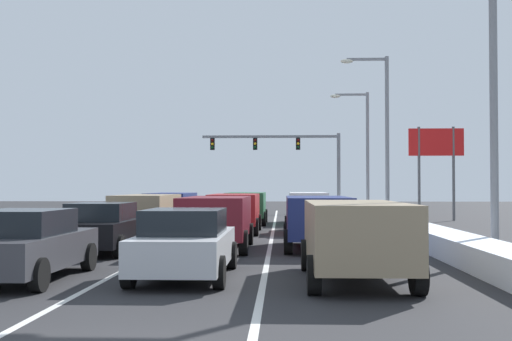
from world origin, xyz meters
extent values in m
plane|color=#28282B|center=(0.00, 17.31, 0.00)|extent=(120.00, 120.00, 0.00)
cube|color=silver|center=(1.70, 21.63, 0.00)|extent=(0.14, 47.59, 0.01)
cube|color=silver|center=(-1.70, 21.63, 0.00)|extent=(0.14, 47.59, 0.01)
cube|color=silver|center=(7.00, 21.63, 0.32)|extent=(1.28, 47.59, 0.64)
cube|color=silver|center=(-7.00, 21.63, 0.25)|extent=(1.79, 47.59, 0.49)
cube|color=#937F60|center=(3.63, 6.62, 1.04)|extent=(1.95, 4.90, 1.25)
cube|color=black|center=(3.63, 4.21, 1.32)|extent=(1.56, 0.06, 0.55)
cube|color=red|center=(2.85, 4.22, 0.94)|extent=(0.20, 0.08, 0.28)
cube|color=red|center=(4.41, 4.22, 0.94)|extent=(0.20, 0.08, 0.28)
cylinder|color=black|center=(2.68, 8.32, 0.37)|extent=(0.25, 0.74, 0.74)
cylinder|color=black|center=(4.59, 8.32, 0.37)|extent=(0.25, 0.74, 0.74)
cylinder|color=black|center=(2.68, 4.92, 0.37)|extent=(0.25, 0.74, 0.74)
cylinder|color=black|center=(4.59, 4.92, 0.37)|extent=(0.25, 0.74, 0.74)
cube|color=navy|center=(3.23, 13.59, 1.04)|extent=(1.95, 4.90, 1.25)
cube|color=black|center=(3.23, 11.18, 1.32)|extent=(1.56, 0.06, 0.55)
cube|color=red|center=(2.45, 11.19, 0.94)|extent=(0.20, 0.08, 0.28)
cube|color=red|center=(4.01, 11.19, 0.94)|extent=(0.20, 0.08, 0.28)
cylinder|color=black|center=(2.28, 15.29, 0.37)|extent=(0.25, 0.74, 0.74)
cylinder|color=black|center=(4.19, 15.29, 0.37)|extent=(0.25, 0.74, 0.74)
cylinder|color=black|center=(2.28, 11.89, 0.37)|extent=(0.25, 0.74, 0.74)
cylinder|color=black|center=(4.19, 11.89, 0.37)|extent=(0.25, 0.74, 0.74)
cube|color=slate|center=(3.23, 20.59, 0.63)|extent=(1.82, 4.50, 0.70)
cube|color=black|center=(3.23, 20.44, 1.23)|extent=(1.64, 2.20, 0.55)
cube|color=red|center=(2.54, 18.39, 0.75)|extent=(0.24, 0.08, 0.14)
cube|color=red|center=(3.92, 18.39, 0.75)|extent=(0.24, 0.08, 0.14)
cylinder|color=black|center=(2.34, 22.14, 0.33)|extent=(0.22, 0.66, 0.66)
cylinder|color=black|center=(4.12, 22.14, 0.33)|extent=(0.22, 0.66, 0.66)
cylinder|color=black|center=(2.34, 19.04, 0.33)|extent=(0.22, 0.66, 0.66)
cylinder|color=black|center=(4.12, 19.04, 0.33)|extent=(0.22, 0.66, 0.66)
cube|color=silver|center=(3.50, 27.52, 1.04)|extent=(1.95, 4.90, 1.25)
cube|color=black|center=(3.50, 25.11, 1.32)|extent=(1.56, 0.06, 0.55)
cube|color=red|center=(2.72, 25.12, 0.94)|extent=(0.20, 0.08, 0.28)
cube|color=red|center=(4.28, 25.12, 0.94)|extent=(0.20, 0.08, 0.28)
cylinder|color=black|center=(2.54, 29.22, 0.37)|extent=(0.25, 0.74, 0.74)
cylinder|color=black|center=(4.45, 29.22, 0.37)|extent=(0.25, 0.74, 0.74)
cylinder|color=black|center=(2.54, 25.82, 0.37)|extent=(0.25, 0.74, 0.74)
cylinder|color=black|center=(4.45, 25.82, 0.37)|extent=(0.25, 0.74, 0.74)
cube|color=#B7BABF|center=(-0.02, 7.04, 0.63)|extent=(1.82, 4.50, 0.70)
cube|color=black|center=(-0.02, 6.89, 1.23)|extent=(1.64, 2.20, 0.55)
cube|color=red|center=(-0.72, 4.84, 0.75)|extent=(0.24, 0.08, 0.14)
cube|color=red|center=(0.67, 4.84, 0.75)|extent=(0.24, 0.08, 0.14)
cylinder|color=black|center=(-0.91, 8.59, 0.33)|extent=(0.22, 0.66, 0.66)
cylinder|color=black|center=(0.87, 8.59, 0.33)|extent=(0.22, 0.66, 0.66)
cylinder|color=black|center=(-0.91, 5.49, 0.33)|extent=(0.22, 0.66, 0.66)
cylinder|color=black|center=(0.87, 5.49, 0.33)|extent=(0.22, 0.66, 0.66)
cube|color=maroon|center=(0.02, 13.25, 1.04)|extent=(1.95, 4.90, 1.25)
cube|color=black|center=(0.02, 10.84, 1.32)|extent=(1.56, 0.06, 0.55)
cube|color=red|center=(-0.76, 10.85, 0.94)|extent=(0.20, 0.08, 0.28)
cube|color=red|center=(0.80, 10.85, 0.94)|extent=(0.20, 0.08, 0.28)
cylinder|color=black|center=(-0.94, 14.95, 0.37)|extent=(0.25, 0.74, 0.74)
cylinder|color=black|center=(0.97, 14.95, 0.37)|extent=(0.25, 0.74, 0.74)
cylinder|color=black|center=(-0.94, 11.55, 0.37)|extent=(0.25, 0.74, 0.74)
cylinder|color=black|center=(0.97, 11.55, 0.37)|extent=(0.25, 0.74, 0.74)
cube|color=maroon|center=(0.07, 20.38, 1.04)|extent=(1.95, 4.90, 1.25)
cube|color=black|center=(0.07, 17.97, 1.32)|extent=(1.56, 0.06, 0.55)
cube|color=red|center=(-0.71, 17.98, 0.94)|extent=(0.20, 0.08, 0.28)
cube|color=red|center=(0.85, 17.98, 0.94)|extent=(0.20, 0.08, 0.28)
cylinder|color=black|center=(-0.88, 22.08, 0.37)|extent=(0.25, 0.74, 0.74)
cylinder|color=black|center=(1.03, 22.08, 0.37)|extent=(0.25, 0.74, 0.74)
cylinder|color=black|center=(-0.88, 18.68, 0.37)|extent=(0.25, 0.74, 0.74)
cylinder|color=black|center=(1.03, 18.68, 0.37)|extent=(0.25, 0.74, 0.74)
cube|color=#1E5633|center=(0.22, 26.79, 1.04)|extent=(1.95, 4.90, 1.25)
cube|color=black|center=(0.22, 24.38, 1.32)|extent=(1.56, 0.06, 0.55)
cube|color=red|center=(-0.56, 24.39, 0.94)|extent=(0.20, 0.08, 0.28)
cube|color=red|center=(1.00, 24.39, 0.94)|extent=(0.20, 0.08, 0.28)
cylinder|color=black|center=(-0.74, 28.49, 0.37)|extent=(0.25, 0.74, 0.74)
cylinder|color=black|center=(1.17, 28.49, 0.37)|extent=(0.25, 0.74, 0.74)
cylinder|color=black|center=(-0.74, 25.09, 0.37)|extent=(0.25, 0.74, 0.74)
cylinder|color=black|center=(1.17, 25.09, 0.37)|extent=(0.25, 0.74, 0.74)
cube|color=#38383D|center=(-3.40, 6.54, 0.63)|extent=(1.82, 4.50, 0.70)
cube|color=black|center=(-3.40, 6.39, 1.23)|extent=(1.64, 2.20, 0.55)
cube|color=red|center=(-2.71, 4.34, 0.75)|extent=(0.24, 0.08, 0.14)
cylinder|color=black|center=(-4.29, 8.09, 0.33)|extent=(0.22, 0.66, 0.66)
cylinder|color=black|center=(-2.51, 8.09, 0.33)|extent=(0.22, 0.66, 0.66)
cylinder|color=black|center=(-2.51, 4.99, 0.33)|extent=(0.22, 0.66, 0.66)
cube|color=black|center=(-3.34, 12.21, 0.63)|extent=(1.82, 4.50, 0.70)
cube|color=black|center=(-3.34, 12.06, 1.23)|extent=(1.64, 2.20, 0.55)
cube|color=red|center=(-4.03, 10.01, 0.75)|extent=(0.24, 0.08, 0.14)
cube|color=red|center=(-2.65, 10.01, 0.75)|extent=(0.24, 0.08, 0.14)
cylinder|color=black|center=(-4.23, 13.76, 0.33)|extent=(0.22, 0.66, 0.66)
cylinder|color=black|center=(-2.45, 13.76, 0.33)|extent=(0.22, 0.66, 0.66)
cylinder|color=black|center=(-4.23, 10.66, 0.33)|extent=(0.22, 0.66, 0.66)
cylinder|color=black|center=(-2.45, 10.66, 0.33)|extent=(0.22, 0.66, 0.66)
cube|color=#937F60|center=(-3.25, 18.08, 1.04)|extent=(1.95, 4.90, 1.25)
cube|color=black|center=(-3.25, 15.67, 1.32)|extent=(1.56, 0.06, 0.55)
cube|color=red|center=(-4.03, 15.68, 0.94)|extent=(0.20, 0.08, 0.28)
cube|color=red|center=(-2.47, 15.68, 0.94)|extent=(0.20, 0.08, 0.28)
cylinder|color=black|center=(-4.21, 19.78, 0.37)|extent=(0.25, 0.74, 0.74)
cylinder|color=black|center=(-2.30, 19.78, 0.37)|extent=(0.25, 0.74, 0.74)
cylinder|color=black|center=(-4.21, 16.38, 0.37)|extent=(0.25, 0.74, 0.74)
cylinder|color=black|center=(-2.30, 16.38, 0.37)|extent=(0.25, 0.74, 0.74)
cube|color=navy|center=(-3.46, 24.82, 1.04)|extent=(1.95, 4.90, 1.25)
cube|color=black|center=(-3.46, 22.41, 1.32)|extent=(1.56, 0.06, 0.55)
cube|color=red|center=(-4.24, 22.42, 0.94)|extent=(0.20, 0.08, 0.28)
cube|color=red|center=(-2.68, 22.42, 0.94)|extent=(0.20, 0.08, 0.28)
cylinder|color=black|center=(-4.41, 26.52, 0.37)|extent=(0.25, 0.74, 0.74)
cylinder|color=black|center=(-2.50, 26.52, 0.37)|extent=(0.25, 0.74, 0.74)
cylinder|color=black|center=(-4.41, 23.12, 0.37)|extent=(0.25, 0.74, 0.74)
cylinder|color=black|center=(-2.50, 23.12, 0.37)|extent=(0.25, 0.74, 0.74)
cylinder|color=slate|center=(6.60, 43.26, 3.10)|extent=(0.28, 0.28, 6.20)
cube|color=slate|center=(1.20, 43.26, 5.95)|extent=(10.80, 0.20, 0.20)
cube|color=black|center=(3.40, 43.26, 5.38)|extent=(0.34, 0.34, 0.95)
sphere|color=#4C0A0A|center=(3.40, 43.08, 5.66)|extent=(0.22, 0.22, 0.22)
sphere|color=#F2AD14|center=(3.40, 43.08, 5.38)|extent=(0.22, 0.22, 0.22)
sphere|color=#0C3819|center=(3.40, 43.08, 5.09)|extent=(0.22, 0.22, 0.22)
cube|color=black|center=(0.00, 43.26, 5.38)|extent=(0.34, 0.34, 0.95)
sphere|color=#4C0A0A|center=(0.00, 43.08, 5.66)|extent=(0.22, 0.22, 0.22)
sphere|color=#F2AD14|center=(0.00, 43.08, 5.38)|extent=(0.22, 0.22, 0.22)
sphere|color=#0C3819|center=(0.00, 43.08, 5.09)|extent=(0.22, 0.22, 0.22)
cube|color=black|center=(-3.40, 43.26, 5.38)|extent=(0.34, 0.34, 0.95)
sphere|color=#4C0A0A|center=(-3.40, 43.08, 5.66)|extent=(0.22, 0.22, 0.22)
sphere|color=#F2AD14|center=(-3.40, 43.08, 5.38)|extent=(0.22, 0.22, 0.22)
sphere|color=#0C3819|center=(-3.40, 43.08, 5.09)|extent=(0.22, 0.22, 0.22)
cylinder|color=gray|center=(7.94, 10.82, 4.56)|extent=(0.22, 0.22, 9.12)
cylinder|color=gray|center=(7.89, 28.12, 4.58)|extent=(0.22, 0.22, 9.17)
cube|color=gray|center=(6.79, 28.12, 9.02)|extent=(2.20, 0.14, 0.14)
ellipsoid|color=#EAE5C6|center=(5.69, 28.12, 8.92)|extent=(0.70, 0.36, 0.24)
cylinder|color=gray|center=(7.99, 36.77, 4.23)|extent=(0.22, 0.22, 8.47)
cube|color=gray|center=(6.89, 36.77, 8.32)|extent=(2.20, 0.14, 0.14)
ellipsoid|color=#EAE5C6|center=(5.79, 36.77, 8.22)|extent=(0.70, 0.36, 0.24)
cylinder|color=#59595B|center=(10.14, 30.57, 2.75)|extent=(0.16, 0.16, 5.50)
cylinder|color=#59595B|center=(12.14, 30.57, 2.75)|extent=(0.16, 0.16, 5.50)
cube|color=red|center=(11.14, 30.57, 4.60)|extent=(3.20, 0.12, 1.60)
camera|label=1|loc=(2.08, -6.85, 2.01)|focal=44.47mm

